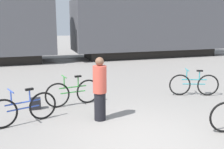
{
  "coord_description": "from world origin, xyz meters",
  "views": [
    {
      "loc": [
        -2.27,
        -4.87,
        2.56
      ],
      "look_at": [
        -0.11,
        1.82,
        1.1
      ],
      "focal_mm": 42.0,
      "sensor_mm": 36.0,
      "label": 1
    }
  ],
  "objects": [
    {
      "name": "bicycle_green",
      "position": [
        -1.04,
        2.82,
        0.4
      ],
      "size": [
        1.72,
        0.46,
        0.94
      ],
      "color": "black",
      "rests_on": "ground_plane"
    },
    {
      "name": "rail_near",
      "position": [
        0.0,
        11.45,
        0.01
      ],
      "size": [
        35.26,
        0.07,
        0.01
      ],
      "primitive_type": "cube",
      "color": "#4C4238",
      "rests_on": "ground_plane"
    },
    {
      "name": "person_in_red",
      "position": [
        -0.58,
        1.4,
        0.83
      ],
      "size": [
        0.35,
        0.35,
        1.66
      ],
      "rotation": [
        0.0,
        0.0,
        2.23
      ],
      "color": "black",
      "rests_on": "ground_plane"
    },
    {
      "name": "ground_plane",
      "position": [
        0.0,
        0.0,
        0.0
      ],
      "size": [
        80.0,
        80.0,
        0.0
      ],
      "primitive_type": "plane",
      "color": "gray"
    },
    {
      "name": "backpack",
      "position": [
        -2.15,
        2.78,
        0.17
      ],
      "size": [
        0.28,
        0.2,
        0.34
      ],
      "color": "black",
      "rests_on": "ground_plane"
    },
    {
      "name": "rail_far",
      "position": [
        0.0,
        12.88,
        0.01
      ],
      "size": [
        35.26,
        0.07,
        0.01
      ],
      "primitive_type": "cube",
      "color": "#4C4238",
      "rests_on": "ground_plane"
    },
    {
      "name": "bicycle_blue",
      "position": [
        -2.47,
        1.74,
        0.39
      ],
      "size": [
        1.67,
        0.63,
        0.92
      ],
      "color": "black",
      "rests_on": "ground_plane"
    },
    {
      "name": "freight_train",
      "position": [
        0.0,
        12.17,
        2.78
      ],
      "size": [
        23.26,
        3.09,
        5.32
      ],
      "color": "black",
      "rests_on": "ground_plane"
    },
    {
      "name": "bicycle_teal",
      "position": [
        3.11,
        2.6,
        0.39
      ],
      "size": [
        1.62,
        0.63,
        0.92
      ],
      "color": "black",
      "rests_on": "ground_plane"
    }
  ]
}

